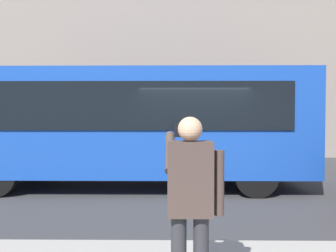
% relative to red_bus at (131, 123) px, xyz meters
% --- Properties ---
extents(ground_plane, '(60.00, 60.00, 0.00)m').
position_rel_red_bus_xyz_m(ground_plane, '(-1.60, 0.48, -1.68)').
color(ground_plane, '#38383A').
extents(building_facade_far, '(28.00, 1.55, 12.00)m').
position_rel_red_bus_xyz_m(building_facade_far, '(-1.61, -6.31, 4.30)').
color(building_facade_far, gray).
rests_on(building_facade_far, ground_plane).
extents(red_bus, '(9.05, 2.54, 3.08)m').
position_rel_red_bus_xyz_m(red_bus, '(0.00, 0.00, 0.00)').
color(red_bus, '#1947AD').
rests_on(red_bus, ground_plane).
extents(pedestrian_photographer, '(0.53, 0.52, 1.70)m').
position_rel_red_bus_xyz_m(pedestrian_photographer, '(-1.24, 5.45, -0.54)').
color(pedestrian_photographer, '#2D2D33').
rests_on(pedestrian_photographer, sidewalk_curb).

